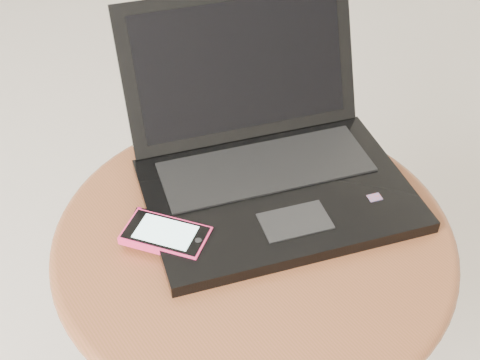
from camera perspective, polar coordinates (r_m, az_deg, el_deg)
table at (r=0.99m, az=1.16°, el=-8.45°), size 0.57×0.57×0.45m
laptop at (r=0.97m, az=2.36°, el=2.17°), size 0.47×0.46×0.24m
phone_black at (r=0.91m, az=-6.45°, el=-4.38°), size 0.12×0.12×0.01m
phone_pink at (r=0.89m, az=-6.57°, el=-4.88°), size 0.12×0.13×0.01m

